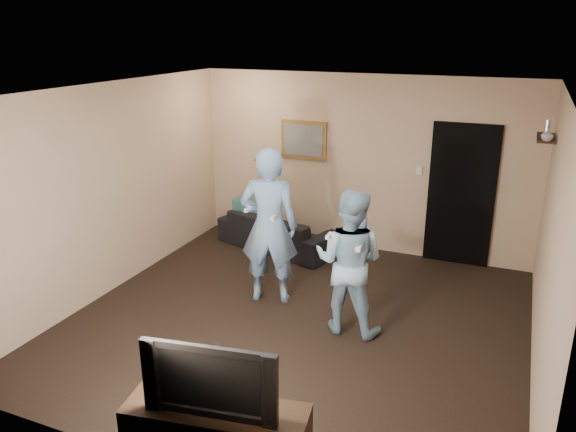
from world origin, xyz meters
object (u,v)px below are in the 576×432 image
at_px(sofa, 278,231).
at_px(wii_player_left, 269,226).
at_px(wii_player_right, 349,262).
at_px(television, 214,374).

xyz_separation_m(sofa, wii_player_left, (0.59, -1.59, 0.69)).
bearing_deg(sofa, wii_player_right, 146.61).
xyz_separation_m(wii_player_left, wii_player_right, (1.10, -0.33, -0.15)).
relative_size(wii_player_left, wii_player_right, 1.18).
xyz_separation_m(television, wii_player_left, (-0.79, 2.68, 0.16)).
bearing_deg(sofa, wii_player_left, 125.52).
bearing_deg(wii_player_right, television, -97.57).
relative_size(sofa, wii_player_right, 1.15).
xyz_separation_m(sofa, television, (1.38, -4.27, 0.52)).
distance_m(wii_player_left, wii_player_right, 1.16).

